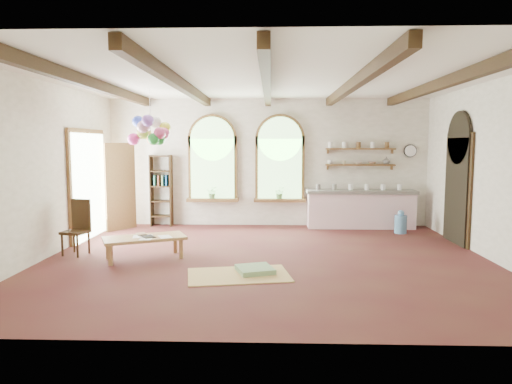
{
  "coord_description": "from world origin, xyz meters",
  "views": [
    {
      "loc": [
        0.08,
        -8.07,
        2.07
      ],
      "look_at": [
        -0.21,
        0.6,
        1.16
      ],
      "focal_mm": 32.0,
      "sensor_mm": 36.0,
      "label": 1
    }
  ],
  "objects_px": {
    "kitchen_counter": "(360,209)",
    "side_chair": "(76,239)",
    "balloon_cluster": "(150,131)",
    "coffee_table": "(145,239)"
  },
  "relations": [
    {
      "from": "kitchen_counter",
      "to": "side_chair",
      "type": "distance_m",
      "value": 6.59
    },
    {
      "from": "kitchen_counter",
      "to": "balloon_cluster",
      "type": "height_order",
      "value": "balloon_cluster"
    },
    {
      "from": "kitchen_counter",
      "to": "coffee_table",
      "type": "bearing_deg",
      "value": -144.06
    },
    {
      "from": "kitchen_counter",
      "to": "side_chair",
      "type": "xyz_separation_m",
      "value": [
        -5.87,
        -2.98,
        -0.18
      ]
    },
    {
      "from": "coffee_table",
      "to": "side_chair",
      "type": "relative_size",
      "value": 1.52
    },
    {
      "from": "coffee_table",
      "to": "side_chair",
      "type": "bearing_deg",
      "value": 168.24
    },
    {
      "from": "kitchen_counter",
      "to": "balloon_cluster",
      "type": "distance_m",
      "value": 5.41
    },
    {
      "from": "kitchen_counter",
      "to": "side_chair",
      "type": "relative_size",
      "value": 2.59
    },
    {
      "from": "kitchen_counter",
      "to": "coffee_table",
      "type": "distance_m",
      "value": 5.56
    },
    {
      "from": "coffee_table",
      "to": "balloon_cluster",
      "type": "distance_m",
      "value": 2.4
    }
  ]
}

